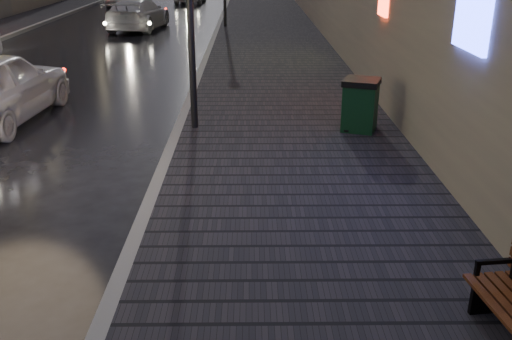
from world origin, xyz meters
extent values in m
cube|color=black|center=(3.90, 21.00, 0.07)|extent=(4.60, 58.00, 0.15)
cube|color=slate|center=(1.50, 21.00, 0.07)|extent=(0.20, 58.00, 0.15)
cube|color=slate|center=(-7.40, 21.00, 0.07)|extent=(0.20, 58.00, 0.15)
cylinder|color=black|center=(1.85, 6.00, 2.65)|extent=(0.14, 0.14, 5.00)
cube|color=black|center=(5.52, -0.57, 0.33)|extent=(0.45, 0.10, 0.36)
cube|color=black|center=(5.48, -0.58, 0.76)|extent=(0.38, 0.09, 0.04)
cube|color=black|center=(5.28, 5.77, 0.62)|extent=(0.83, 0.83, 0.95)
cube|color=black|center=(5.28, 5.77, 1.16)|extent=(0.90, 0.90, 0.12)
imported|color=silver|center=(-2.23, 21.96, 0.72)|extent=(2.58, 5.19, 1.45)
camera|label=1|loc=(3.03, -5.55, 3.73)|focal=40.00mm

